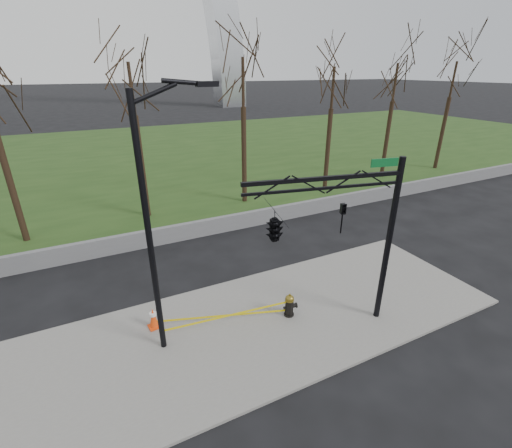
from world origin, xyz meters
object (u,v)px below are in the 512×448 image
traffic_cone (153,318)px  traffic_signal_mast (299,223)px  street_light (155,215)px  fire_hydrant (290,305)px

traffic_cone → traffic_signal_mast: traffic_signal_mast is taller
street_light → fire_hydrant: bearing=-10.0°
traffic_signal_mast → fire_hydrant: bearing=80.2°
street_light → traffic_signal_mast: size_ratio=1.37×
fire_hydrant → street_light: street_light is taller
traffic_signal_mast → traffic_cone: bearing=163.7°
street_light → traffic_signal_mast: 4.20m
fire_hydrant → traffic_signal_mast: 3.72m
traffic_cone → street_light: bearing=-73.7°
fire_hydrant → traffic_signal_mast: size_ratio=0.15×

